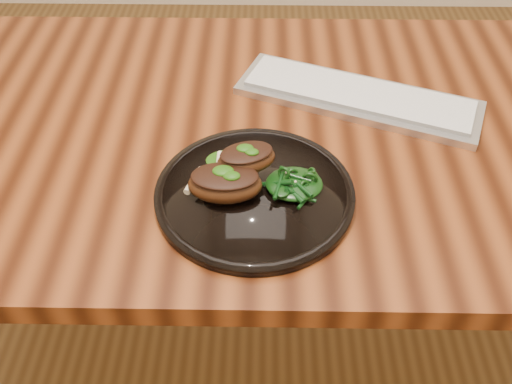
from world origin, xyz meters
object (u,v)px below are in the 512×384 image
desk (284,159)px  lamb_chop_front (225,183)px  greens_heap (294,181)px  keyboard (358,97)px  plate (255,194)px

desk → lamb_chop_front: size_ratio=13.28×
desk → lamb_chop_front: bearing=-115.6°
desk → greens_heap: size_ratio=17.91×
desk → lamb_chop_front: 0.26m
desk → keyboard: (0.14, 0.07, 0.09)m
plate → keyboard: size_ratio=0.66×
plate → greens_heap: greens_heap is taller
lamb_chop_front → greens_heap: 0.11m
greens_heap → keyboard: greens_heap is taller
desk → lamb_chop_front: (-0.10, -0.20, 0.13)m
keyboard → desk: bearing=-151.8°
plate → lamb_chop_front: (-0.05, -0.01, 0.03)m
greens_heap → keyboard: size_ratio=0.19×
greens_heap → keyboard: bearing=63.6°
lamb_chop_front → keyboard: bearing=49.6°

